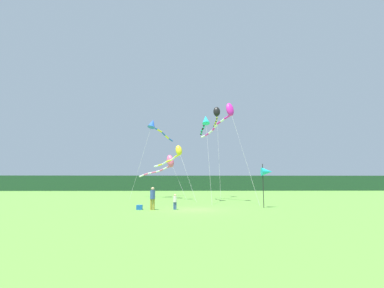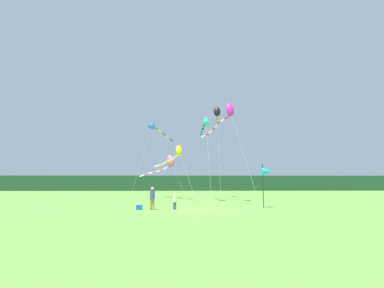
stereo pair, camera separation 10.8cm
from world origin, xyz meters
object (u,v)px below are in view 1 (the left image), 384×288
at_px(person_adult, 153,197).
at_px(kite_black, 217,113).
at_px(kite_cyan, 205,121).
at_px(kite_rainbow, 168,163).
at_px(kite_magenta, 226,114).
at_px(person_child, 175,201).
at_px(cooler_box, 139,207).
at_px(kite_blue, 154,125).
at_px(banner_flag_pole, 267,172).
at_px(kite_yellow, 176,153).

xyz_separation_m(person_adult, kite_black, (6.76, 14.98, 10.34)).
distance_m(kite_cyan, kite_rainbow, 8.87).
bearing_deg(kite_magenta, person_adult, -130.37).
relative_size(person_child, kite_magenta, 0.11).
bearing_deg(person_adult, cooler_box, 167.18).
xyz_separation_m(kite_black, kite_blue, (-8.58, 1.18, -1.47)).
xyz_separation_m(kite_blue, kite_magenta, (8.84, -7.90, -0.32)).
bearing_deg(kite_blue, banner_flag_pole, -52.98).
bearing_deg(kite_rainbow, banner_flag_pole, -55.62).
xyz_separation_m(person_adult, kite_yellow, (1.37, 11.85, 4.56)).
distance_m(person_child, kite_rainbow, 15.01).
relative_size(kite_cyan, kite_magenta, 0.88).
height_order(person_child, kite_blue, kite_blue).
distance_m(kite_rainbow, kite_black, 9.38).
bearing_deg(banner_flag_pole, person_adult, -171.45).
relative_size(cooler_box, kite_cyan, 0.05).
xyz_separation_m(person_child, kite_cyan, (2.99, 7.96, 8.02)).
xyz_separation_m(cooler_box, kite_black, (7.77, 14.75, 11.13)).
bearing_deg(kite_yellow, kite_rainbow, 111.77).
bearing_deg(kite_black, kite_cyan, -106.79).
xyz_separation_m(person_adult, banner_flag_pole, (9.31, 1.40, 1.97)).
distance_m(person_child, banner_flag_pole, 8.02).
height_order(person_child, kite_cyan, kite_cyan).
relative_size(kite_rainbow, kite_black, 0.55).
relative_size(person_child, kite_yellow, 0.16).
bearing_deg(kite_blue, cooler_box, -87.11).
xyz_separation_m(person_child, cooler_box, (-2.73, 0.03, -0.49)).
xyz_separation_m(kite_magenta, kite_yellow, (-5.65, 3.59, -4.00)).
height_order(person_adult, kite_blue, kite_blue).
distance_m(kite_rainbow, kite_magenta, 10.54).
bearing_deg(kite_magenta, kite_yellow, 147.58).
height_order(person_child, kite_magenta, kite_magenta).
height_order(person_child, cooler_box, person_child).
bearing_deg(kite_blue, kite_magenta, -41.79).
bearing_deg(kite_yellow, banner_flag_pole, -52.76).
distance_m(person_child, cooler_box, 2.77).
relative_size(person_adult, kite_rainbow, 0.26).
bearing_deg(kite_cyan, cooler_box, -125.78).
relative_size(kite_rainbow, kite_blue, 0.63).
bearing_deg(person_adult, person_child, 6.68).
bearing_deg(kite_black, kite_blue, 172.15).
height_order(kite_black, kite_blue, kite_black).
height_order(kite_cyan, kite_black, kite_black).
height_order(banner_flag_pole, kite_black, kite_black).
relative_size(banner_flag_pole, kite_black, 0.30).
distance_m(kite_cyan, kite_magenta, 2.47).
relative_size(banner_flag_pole, kite_magenta, 0.34).
bearing_deg(kite_cyan, kite_yellow, 132.05).
bearing_deg(kite_black, banner_flag_pole, -79.33).
bearing_deg(kite_rainbow, kite_magenta, -43.29).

